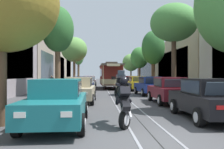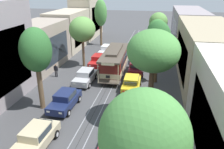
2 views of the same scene
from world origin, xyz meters
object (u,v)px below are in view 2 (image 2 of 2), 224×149
(parked_car_navy_mid_left, at_px, (65,100))
(street_tree_kerb_left_second, at_px, (36,51))
(parked_car_white_sixth_left, at_px, (106,50))
(street_tree_kerb_right_second, at_px, (153,52))
(parked_car_beige_second_left, at_px, (36,138))
(parked_car_red_fifth_left, at_px, (98,61))
(street_tree_kerb_right_near, at_px, (144,140))
(pedestrian_on_right_pavement, at_px, (56,70))
(street_tree_kerb_left_fourth, at_px, (101,14))
(street_tree_kerb_right_mid, at_px, (158,40))
(cable_car_trolley, at_px, (115,61))
(street_tree_kerb_right_fourth, at_px, (157,31))
(parked_car_blue_mid_right, at_px, (125,109))
(street_tree_kerb_left_mid, at_px, (82,30))
(parked_car_silver_sixth_right, at_px, (139,56))
(street_tree_kerb_right_far, at_px, (158,22))
(parked_car_silver_fourth_left, at_px, (85,76))
(parked_car_yellow_fourth_right, at_px, (132,83))

(parked_car_navy_mid_left, distance_m, street_tree_kerb_left_second, 5.13)
(parked_car_white_sixth_left, xyz_separation_m, street_tree_kerb_right_second, (7.76, -18.35, 5.31))
(parked_car_beige_second_left, relative_size, parked_car_red_fifth_left, 1.01)
(street_tree_kerb_right_near, xyz_separation_m, pedestrian_on_right_pavement, (-11.78, 16.74, -3.96))
(street_tree_kerb_right_near, bearing_deg, street_tree_kerb_left_fourth, 106.90)
(parked_car_navy_mid_left, height_order, street_tree_kerb_left_second, street_tree_kerb_left_second)
(parked_car_red_fifth_left, xyz_separation_m, pedestrian_on_right_pavement, (-4.10, -4.96, 0.13))
(street_tree_kerb_left_second, bearing_deg, street_tree_kerb_right_mid, 39.11)
(street_tree_kerb_left_fourth, bearing_deg, street_tree_kerb_right_mid, -56.43)
(parked_car_red_fifth_left, bearing_deg, cable_car_trolley, -38.28)
(street_tree_kerb_left_fourth, height_order, street_tree_kerb_right_fourth, street_tree_kerb_left_fourth)
(parked_car_blue_mid_right, height_order, cable_car_trolley, cable_car_trolley)
(parked_car_blue_mid_right, height_order, street_tree_kerb_right_fourth, street_tree_kerb_right_fourth)
(parked_car_white_sixth_left, height_order, street_tree_kerb_left_mid, street_tree_kerb_left_mid)
(parked_car_blue_mid_right, bearing_deg, street_tree_kerb_right_fourth, 82.75)
(street_tree_kerb_left_fourth, distance_m, street_tree_kerb_right_near, 34.85)
(parked_car_navy_mid_left, relative_size, parked_car_blue_mid_right, 0.99)
(parked_car_blue_mid_right, relative_size, cable_car_trolley, 0.48)
(parked_car_silver_sixth_right, relative_size, street_tree_kerb_right_far, 0.73)
(street_tree_kerb_right_mid, bearing_deg, street_tree_kerb_right_fourth, 91.33)
(street_tree_kerb_left_mid, bearing_deg, parked_car_white_sixth_left, 71.93)
(parked_car_white_sixth_left, distance_m, pedestrian_on_right_pavement, 11.27)
(street_tree_kerb_right_far, bearing_deg, street_tree_kerb_right_fourth, -90.45)
(pedestrian_on_right_pavement, bearing_deg, parked_car_red_fifth_left, 50.41)
(street_tree_kerb_right_mid, relative_size, street_tree_kerb_right_fourth, 1.16)
(street_tree_kerb_right_second, relative_size, street_tree_kerb_right_mid, 1.09)
(parked_car_beige_second_left, bearing_deg, cable_car_trolley, 80.00)
(parked_car_blue_mid_right, height_order, street_tree_kerb_right_mid, street_tree_kerb_right_mid)
(parked_car_beige_second_left, bearing_deg, street_tree_kerb_right_fourth, 70.67)
(parked_car_silver_fourth_left, height_order, parked_car_silver_sixth_right, same)
(parked_car_blue_mid_right, distance_m, street_tree_kerb_left_mid, 15.00)
(street_tree_kerb_right_mid, height_order, street_tree_kerb_right_far, street_tree_kerb_right_mid)
(street_tree_kerb_left_second, bearing_deg, parked_car_silver_fourth_left, 71.31)
(street_tree_kerb_right_near, distance_m, pedestrian_on_right_pavement, 20.84)
(parked_car_silver_sixth_right, height_order, street_tree_kerb_left_second, street_tree_kerb_left_second)
(parked_car_blue_mid_right, relative_size, street_tree_kerb_left_mid, 0.64)
(parked_car_beige_second_left, relative_size, street_tree_kerb_right_mid, 0.61)
(street_tree_kerb_right_near, bearing_deg, parked_car_navy_mid_left, 128.48)
(street_tree_kerb_right_second, distance_m, street_tree_kerb_right_far, 27.39)
(cable_car_trolley, bearing_deg, parked_car_red_fifth_left, 141.72)
(parked_car_white_sixth_left, relative_size, street_tree_kerb_right_near, 0.62)
(parked_car_beige_second_left, relative_size, parked_car_silver_sixth_right, 1.00)
(parked_car_yellow_fourth_right, distance_m, street_tree_kerb_right_near, 15.52)
(parked_car_silver_fourth_left, xyz_separation_m, parked_car_yellow_fourth_right, (5.51, -0.87, 0.00))
(parked_car_red_fifth_left, bearing_deg, parked_car_silver_fourth_left, -89.82)
(street_tree_kerb_left_fourth, bearing_deg, cable_car_trolley, -69.18)
(parked_car_white_sixth_left, bearing_deg, street_tree_kerb_right_second, -67.09)
(parked_car_blue_mid_right, xyz_separation_m, pedestrian_on_right_pavement, (-9.77, 7.55, 0.13))
(street_tree_kerb_right_mid, relative_size, pedestrian_on_right_pavement, 4.36)
(parked_car_blue_mid_right, distance_m, pedestrian_on_right_pavement, 12.35)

